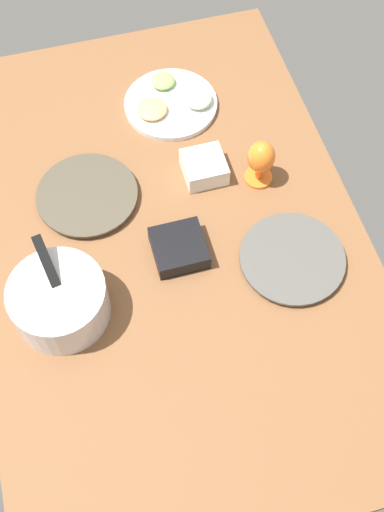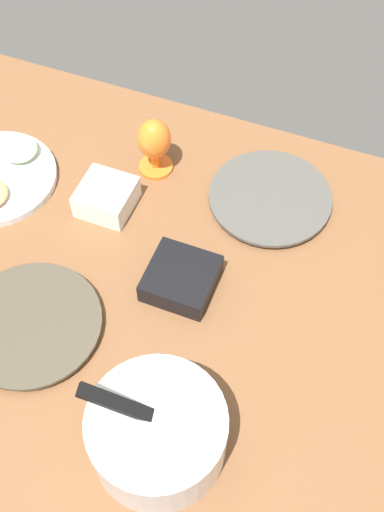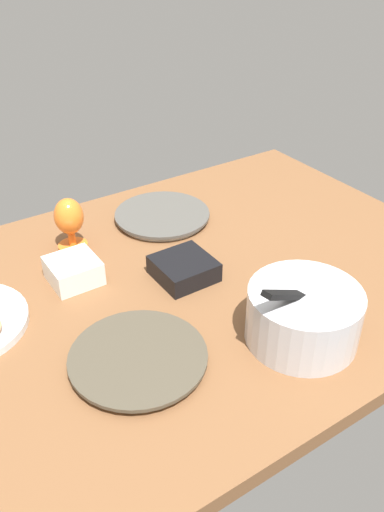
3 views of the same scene
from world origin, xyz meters
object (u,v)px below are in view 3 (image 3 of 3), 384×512
(square_bowl_black, at_px, (184,268))
(square_bowl_white, at_px, (73,269))
(dinner_plate_right, at_px, (138,359))
(hurricane_glass_orange, at_px, (69,220))
(dinner_plate_left, at_px, (162,216))
(mixing_bowl, at_px, (303,314))

(square_bowl_black, bearing_deg, square_bowl_white, -30.10)
(dinner_plate_right, bearing_deg, hurricane_glass_orange, -97.32)
(hurricane_glass_orange, bearing_deg, square_bowl_white, 68.54)
(dinner_plate_left, distance_m, square_bowl_white, 0.37)
(dinner_plate_left, xyz_separation_m, square_bowl_white, (0.34, 0.14, 0.02))
(dinner_plate_right, relative_size, square_bowl_black, 2.07)
(dinner_plate_right, distance_m, mixing_bowl, 0.35)
(hurricane_glass_orange, bearing_deg, dinner_plate_right, 82.68)
(mixing_bowl, xyz_separation_m, square_bowl_black, (0.09, -0.33, -0.04))
(dinner_plate_right, bearing_deg, square_bowl_white, -90.87)
(mixing_bowl, bearing_deg, dinner_plate_left, -91.52)
(dinner_plate_right, distance_m, square_bowl_white, 0.34)
(dinner_plate_right, bearing_deg, dinner_plate_left, -125.50)
(dinner_plate_right, height_order, square_bowl_black, square_bowl_black)
(square_bowl_black, distance_m, square_bowl_white, 0.27)
(dinner_plate_left, bearing_deg, dinner_plate_right, 54.50)
(dinner_plate_right, height_order, mixing_bowl, mixing_bowl)
(mixing_bowl, relative_size, square_bowl_white, 2.14)
(square_bowl_white, bearing_deg, dinner_plate_right, 89.13)
(hurricane_glass_orange, xyz_separation_m, square_bowl_white, (0.06, 0.14, -0.05))
(mixing_bowl, distance_m, square_bowl_black, 0.34)
(mixing_bowl, xyz_separation_m, square_bowl_white, (0.32, -0.46, -0.03))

